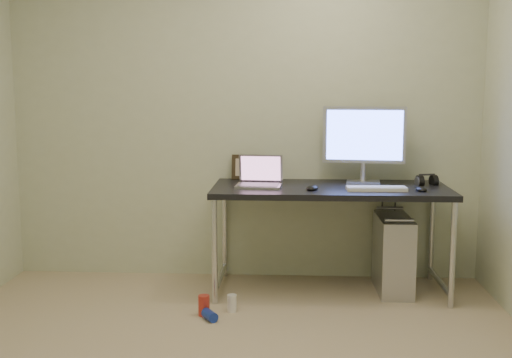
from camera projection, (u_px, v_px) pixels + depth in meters
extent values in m
cube|color=beige|center=(244.00, 112.00, 4.77)|extent=(3.50, 0.02, 2.50)
cube|color=black|center=(330.00, 189.00, 4.46)|extent=(1.64, 0.72, 0.04)
cylinder|color=silver|center=(214.00, 252.00, 4.24)|extent=(0.04, 0.04, 0.71)
cylinder|color=silver|center=(224.00, 231.00, 4.87)|extent=(0.04, 0.04, 0.71)
cylinder|color=silver|center=(453.00, 255.00, 4.16)|extent=(0.04, 0.04, 0.71)
cylinder|color=silver|center=(432.00, 233.00, 4.79)|extent=(0.04, 0.04, 0.71)
cylinder|color=silver|center=(220.00, 278.00, 4.60)|extent=(0.04, 0.64, 0.04)
cylinder|color=silver|center=(440.00, 281.00, 4.51)|extent=(0.04, 0.64, 0.04)
cube|color=#A8A9AD|center=(393.00, 254.00, 4.53)|extent=(0.23, 0.52, 0.53)
cylinder|color=silver|center=(399.00, 220.00, 4.27)|extent=(0.19, 0.03, 0.03)
cylinder|color=silver|center=(390.00, 208.00, 4.70)|extent=(0.19, 0.03, 0.03)
cylinder|color=black|center=(381.00, 227.00, 4.79)|extent=(0.01, 0.16, 0.69)
cylinder|color=black|center=(393.00, 230.00, 4.77)|extent=(0.02, 0.11, 0.71)
cylinder|color=#B12C22|center=(204.00, 305.00, 4.06)|extent=(0.07, 0.07, 0.13)
cylinder|color=white|center=(232.00, 303.00, 4.13)|extent=(0.06, 0.06, 0.11)
cylinder|color=#1932A2|center=(210.00, 315.00, 3.98)|extent=(0.12, 0.13, 0.06)
cube|color=silver|center=(259.00, 186.00, 4.44)|extent=(0.33, 0.24, 0.02)
cube|color=slate|center=(259.00, 185.00, 4.44)|extent=(0.29, 0.20, 0.00)
cube|color=#98989F|center=(261.00, 168.00, 4.54)|extent=(0.31, 0.07, 0.20)
cube|color=#734965|center=(261.00, 168.00, 4.54)|extent=(0.28, 0.06, 0.17)
cube|color=silver|center=(363.00, 182.00, 4.61)|extent=(0.25, 0.20, 0.02)
cylinder|color=silver|center=(363.00, 172.00, 4.62)|extent=(0.04, 0.04, 0.13)
cube|color=silver|center=(364.00, 135.00, 4.57)|extent=(0.59, 0.10, 0.41)
cube|color=#435DDA|center=(364.00, 135.00, 4.55)|extent=(0.53, 0.07, 0.35)
cube|color=silver|center=(376.00, 189.00, 4.30)|extent=(0.40, 0.14, 0.02)
ellipsoid|color=black|center=(421.00, 188.00, 4.27)|extent=(0.09, 0.12, 0.04)
ellipsoid|color=black|center=(312.00, 187.00, 4.31)|extent=(0.11, 0.14, 0.04)
cylinder|color=black|center=(419.00, 181.00, 4.53)|extent=(0.06, 0.10, 0.09)
cylinder|color=black|center=(434.00, 181.00, 4.53)|extent=(0.06, 0.10, 0.09)
cube|color=black|center=(427.00, 175.00, 4.52)|extent=(0.12, 0.04, 0.01)
cube|color=black|center=(247.00, 167.00, 4.79)|extent=(0.23, 0.07, 0.19)
cylinder|color=silver|center=(271.00, 175.00, 4.72)|extent=(0.01, 0.01, 0.09)
cylinder|color=silver|center=(271.00, 167.00, 4.71)|extent=(0.04, 0.03, 0.04)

